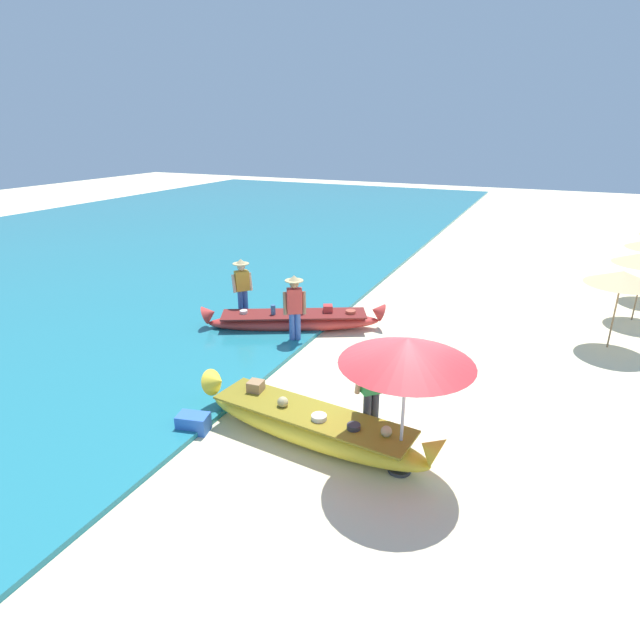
# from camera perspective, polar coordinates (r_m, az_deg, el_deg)

# --- Properties ---
(ground_plane) EXTENTS (80.00, 80.00, 0.00)m
(ground_plane) POSITION_cam_1_polar(r_m,az_deg,el_deg) (9.16, 6.52, -12.65)
(ground_plane) COLOR beige
(sea) EXTENTS (24.00, 56.00, 0.10)m
(sea) POSITION_cam_1_polar(r_m,az_deg,el_deg) (23.45, -23.16, 6.94)
(sea) COLOR teal
(sea) RESTS_ON ground
(boat_yellow_foreground) EXTENTS (4.57, 1.28, 0.88)m
(boat_yellow_foreground) POSITION_cam_1_polar(r_m,az_deg,el_deg) (8.78, -1.03, -11.69)
(boat_yellow_foreground) COLOR yellow
(boat_yellow_foreground) RESTS_ON ground
(boat_red_midground) EXTENTS (4.48, 2.73, 0.77)m
(boat_red_midground) POSITION_cam_1_polar(r_m,az_deg,el_deg) (13.38, -2.87, -0.06)
(boat_red_midground) COLOR red
(boat_red_midground) RESTS_ON ground
(person_vendor_hatted) EXTENTS (0.58, 0.46, 1.74)m
(person_vendor_hatted) POSITION_cam_1_polar(r_m,az_deg,el_deg) (12.30, -2.85, 1.70)
(person_vendor_hatted) COLOR #3D5BA8
(person_vendor_hatted) RESTS_ON ground
(person_tourist_customer) EXTENTS (0.54, 0.53, 1.76)m
(person_tourist_customer) POSITION_cam_1_polar(r_m,az_deg,el_deg) (8.56, 5.80, -7.40)
(person_tourist_customer) COLOR #333842
(person_tourist_customer) RESTS_ON ground
(person_vendor_assistant) EXTENTS (0.50, 0.55, 1.71)m
(person_vendor_assistant) POSITION_cam_1_polar(r_m,az_deg,el_deg) (14.03, -8.68, 3.89)
(person_vendor_assistant) COLOR #3D5BA8
(person_vendor_assistant) RESTS_ON ground
(patio_umbrella_large) EXTENTS (1.97, 1.97, 2.26)m
(patio_umbrella_large) POSITION_cam_1_polar(r_m,az_deg,el_deg) (7.35, 9.68, -3.49)
(patio_umbrella_large) COLOR #B7B7BC
(patio_umbrella_large) RESTS_ON ground
(parasol_row_0) EXTENTS (1.60, 1.60, 1.91)m
(parasol_row_0) POSITION_cam_1_polar(r_m,az_deg,el_deg) (13.73, 30.63, 4.07)
(parasol_row_0) COLOR #8E6B47
(parasol_row_0) RESTS_ON ground
(cooler_box) EXTENTS (0.60, 0.45, 0.32)m
(cooler_box) POSITION_cam_1_polar(r_m,az_deg,el_deg) (9.40, -13.93, -11.07)
(cooler_box) COLOR blue
(cooler_box) RESTS_ON ground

